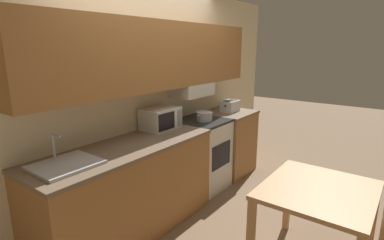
{
  "coord_description": "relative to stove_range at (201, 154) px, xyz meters",
  "views": [
    {
      "loc": [
        -2.45,
        -2.45,
        1.84
      ],
      "look_at": [
        0.05,
        -0.58,
        1.07
      ],
      "focal_mm": 28.0,
      "sensor_mm": 36.0,
      "label": 1
    }
  ],
  "objects": [
    {
      "name": "ground_plane",
      "position": [
        -0.61,
        0.31,
        -0.46
      ],
      "size": [
        16.0,
        16.0,
        0.0
      ],
      "primitive_type": "plane",
      "color": "#7F664C"
    },
    {
      "name": "wall_back",
      "position": [
        -0.59,
        0.24,
        1.05
      ],
      "size": [
        5.62,
        0.38,
        2.55
      ],
      "color": "beige",
      "rests_on": "ground_plane"
    },
    {
      "name": "lower_counter_main",
      "position": [
        -1.27,
        -0.02,
        0.0
      ],
      "size": [
        1.91,
        0.67,
        0.92
      ],
      "color": "#A36B38",
      "rests_on": "ground_plane"
    },
    {
      "name": "lower_counter_right_stub",
      "position": [
        0.66,
        -0.02,
        0.0
      ],
      "size": [
        0.7,
        0.67,
        0.92
      ],
      "color": "#A36B38",
      "rests_on": "ground_plane"
    },
    {
      "name": "stove_range",
      "position": [
        0.0,
        0.0,
        0.0
      ],
      "size": [
        0.61,
        0.63,
        0.92
      ],
      "color": "silver",
      "rests_on": "ground_plane"
    },
    {
      "name": "cooking_pot",
      "position": [
        -0.01,
        -0.05,
        0.52
      ],
      "size": [
        0.29,
        0.21,
        0.12
      ],
      "color": "#B7BABF",
      "rests_on": "stove_range"
    },
    {
      "name": "microwave",
      "position": [
        -0.62,
        0.14,
        0.58
      ],
      "size": [
        0.42,
        0.31,
        0.24
      ],
      "color": "silver",
      "rests_on": "lower_counter_main"
    },
    {
      "name": "toaster",
      "position": [
        0.67,
        -0.04,
        0.54
      ],
      "size": [
        0.28,
        0.19,
        0.16
      ],
      "color": "silver",
      "rests_on": "lower_counter_right_stub"
    },
    {
      "name": "sink_basin",
      "position": [
        -1.89,
        -0.02,
        0.48
      ],
      "size": [
        0.49,
        0.42,
        0.25
      ],
      "color": "#B7BABF",
      "rests_on": "lower_counter_main"
    },
    {
      "name": "dining_table",
      "position": [
        -0.69,
        -1.64,
        0.17
      ],
      "size": [
        0.92,
        0.82,
        0.74
      ],
      "color": "tan",
      "rests_on": "ground_plane"
    }
  ]
}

